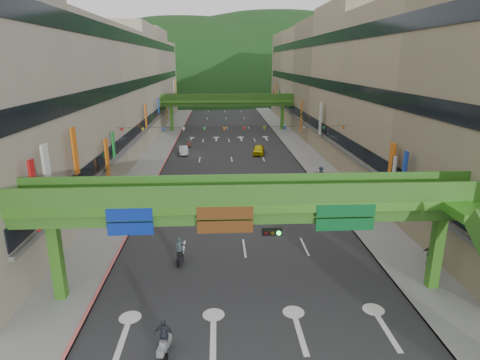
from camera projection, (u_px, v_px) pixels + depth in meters
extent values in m
cube|color=#28282B|center=(230.00, 145.00, 65.99)|extent=(18.00, 140.00, 0.02)
cube|color=gray|center=(162.00, 145.00, 65.41)|extent=(4.00, 140.00, 0.15)
cube|color=gray|center=(296.00, 144.00, 66.54)|extent=(4.00, 140.00, 0.15)
cube|color=#CC5959|center=(174.00, 145.00, 65.50)|extent=(0.20, 140.00, 0.18)
cube|color=gray|center=(284.00, 144.00, 66.44)|extent=(0.20, 140.00, 0.18)
cube|color=#9E937F|center=(107.00, 86.00, 62.31)|extent=(12.00, 95.00, 19.00)
cube|color=black|center=(149.00, 120.00, 64.13)|extent=(0.08, 90.25, 1.40)
cube|color=black|center=(146.00, 82.00, 62.42)|extent=(0.08, 90.25, 1.40)
cube|color=black|center=(143.00, 41.00, 60.71)|extent=(0.08, 90.25, 1.40)
cube|color=gray|center=(347.00, 86.00, 64.26)|extent=(12.00, 95.00, 19.00)
cube|color=black|center=(309.00, 119.00, 65.46)|extent=(0.08, 90.25, 1.40)
cube|color=black|center=(310.00, 81.00, 63.75)|extent=(0.08, 90.25, 1.40)
cube|color=black|center=(312.00, 42.00, 62.04)|extent=(0.08, 90.25, 1.40)
cube|color=#4C9E2D|center=(252.00, 203.00, 22.24)|extent=(28.00, 2.20, 0.50)
cube|color=#387223|center=(252.00, 213.00, 22.41)|extent=(28.00, 1.76, 0.70)
cube|color=#4C9E2D|center=(57.00, 262.00, 22.63)|extent=(0.60, 0.60, 4.80)
cube|color=#4C9E2D|center=(436.00, 252.00, 23.76)|extent=(0.60, 0.60, 4.80)
cube|color=#387223|center=(253.00, 195.00, 21.02)|extent=(28.00, 0.12, 1.10)
cube|color=#387223|center=(250.00, 183.00, 23.01)|extent=(28.00, 0.12, 1.10)
cube|color=navy|center=(130.00, 223.00, 21.05)|extent=(2.40, 0.12, 1.50)
cube|color=#593314|center=(225.00, 221.00, 21.30)|extent=(3.00, 0.12, 1.50)
cube|color=#0C5926|center=(345.00, 218.00, 21.64)|extent=(3.20, 0.12, 1.50)
cube|color=black|center=(272.00, 232.00, 21.47)|extent=(1.10, 0.28, 0.35)
cube|color=#4C9E2D|center=(227.00, 101.00, 78.71)|extent=(28.00, 2.20, 0.50)
cube|color=#387223|center=(227.00, 104.00, 78.88)|extent=(28.00, 1.76, 0.70)
cube|color=#4C9E2D|center=(172.00, 119.00, 79.10)|extent=(0.60, 0.60, 4.80)
cube|color=#4C9E2D|center=(282.00, 118.00, 80.23)|extent=(0.60, 0.60, 4.80)
cube|color=#387223|center=(227.00, 97.00, 77.49)|extent=(28.00, 0.12, 1.10)
cube|color=#387223|center=(227.00, 96.00, 79.48)|extent=(28.00, 0.12, 1.10)
ellipsoid|color=#1C4419|center=(187.00, 94.00, 170.50)|extent=(168.00, 140.00, 112.00)
ellipsoid|color=#1C4419|center=(274.00, 90.00, 191.71)|extent=(208.00, 176.00, 128.00)
cylinder|color=black|center=(234.00, 127.00, 45.08)|extent=(26.00, 0.03, 0.03)
cone|color=red|center=(122.00, 130.00, 44.51)|extent=(0.36, 0.36, 0.40)
cone|color=gold|center=(143.00, 130.00, 44.63)|extent=(0.36, 0.36, 0.40)
cone|color=#193FB2|center=(163.00, 130.00, 44.75)|extent=(0.36, 0.36, 0.40)
cone|color=silver|center=(184.00, 129.00, 44.86)|extent=(0.36, 0.36, 0.40)
cone|color=#198C33|center=(204.00, 129.00, 44.98)|extent=(0.36, 0.36, 0.40)
cone|color=orange|center=(224.00, 129.00, 45.10)|extent=(0.36, 0.36, 0.40)
cone|color=red|center=(244.00, 129.00, 45.21)|extent=(0.36, 0.36, 0.40)
cone|color=gold|center=(264.00, 129.00, 45.33)|extent=(0.36, 0.36, 0.40)
cone|color=#193FB2|center=(284.00, 128.00, 45.45)|extent=(0.36, 0.36, 0.40)
cone|color=silver|center=(304.00, 128.00, 45.57)|extent=(0.36, 0.36, 0.40)
cone|color=#198C33|center=(324.00, 128.00, 45.68)|extent=(0.36, 0.36, 0.40)
cone|color=orange|center=(343.00, 128.00, 45.80)|extent=(0.36, 0.36, 0.40)
cube|color=black|center=(180.00, 256.00, 27.33)|extent=(0.62, 1.34, 0.35)
cube|color=black|center=(180.00, 252.00, 27.26)|extent=(0.41, 0.60, 0.18)
cube|color=black|center=(182.00, 246.00, 27.71)|extent=(0.55, 0.18, 0.06)
cylinder|color=black|center=(183.00, 256.00, 27.94)|extent=(0.20, 0.51, 0.50)
cylinder|color=black|center=(178.00, 263.00, 26.90)|extent=(0.20, 0.51, 0.50)
imported|color=#36474E|center=(180.00, 248.00, 27.17)|extent=(0.63, 0.48, 1.55)
cube|color=black|center=(223.00, 196.00, 39.38)|extent=(0.66, 1.35, 0.35)
cube|color=black|center=(223.00, 194.00, 39.31)|extent=(0.43, 0.61, 0.18)
cube|color=black|center=(224.00, 190.00, 39.75)|extent=(0.55, 0.20, 0.06)
cylinder|color=black|center=(224.00, 197.00, 39.98)|extent=(0.22, 0.51, 0.50)
cylinder|color=black|center=(222.00, 201.00, 38.95)|extent=(0.22, 0.51, 0.50)
imported|color=maroon|center=(223.00, 189.00, 39.18)|extent=(1.01, 0.87, 1.79)
cube|color=gray|center=(164.00, 345.00, 18.71)|extent=(0.58, 1.34, 0.35)
cube|color=gray|center=(164.00, 341.00, 18.64)|extent=(0.40, 0.60, 0.18)
cube|color=gray|center=(163.00, 329.00, 19.08)|extent=(0.55, 0.16, 0.06)
cylinder|color=black|center=(164.00, 343.00, 19.31)|extent=(0.19, 0.51, 0.50)
cylinder|color=black|center=(166.00, 359.00, 18.28)|extent=(0.19, 0.51, 0.50)
imported|color=#262B35|center=(164.00, 335.00, 18.54)|extent=(0.99, 0.55, 1.59)
cube|color=maroon|center=(189.00, 144.00, 63.99)|extent=(0.49, 1.33, 0.35)
cube|color=maroon|center=(189.00, 143.00, 63.92)|extent=(0.36, 0.58, 0.18)
cube|color=maroon|center=(190.00, 140.00, 64.37)|extent=(0.55, 0.12, 0.06)
cylinder|color=black|center=(190.00, 145.00, 64.60)|extent=(0.15, 0.51, 0.50)
cylinder|color=black|center=(189.00, 147.00, 63.55)|extent=(0.15, 0.51, 0.50)
imported|color=#3A383E|center=(189.00, 141.00, 63.83)|extent=(0.79, 0.56, 1.52)
cube|color=black|center=(332.00, 203.00, 37.58)|extent=(1.30, 0.36, 0.35)
cube|color=black|center=(333.00, 200.00, 37.51)|extent=(0.55, 0.31, 0.18)
cube|color=black|center=(339.00, 197.00, 37.47)|extent=(0.07, 0.55, 0.06)
cylinder|color=black|center=(338.00, 205.00, 37.70)|extent=(0.50, 0.11, 0.50)
cylinder|color=black|center=(326.00, 206.00, 37.63)|extent=(0.50, 0.11, 0.50)
cube|color=black|center=(326.00, 195.00, 39.69)|extent=(1.30, 0.36, 0.35)
cube|color=black|center=(326.00, 193.00, 39.62)|extent=(0.55, 0.31, 0.18)
cube|color=black|center=(332.00, 190.00, 39.58)|extent=(0.07, 0.55, 0.06)
cylinder|color=black|center=(332.00, 198.00, 39.81)|extent=(0.50, 0.11, 0.50)
cylinder|color=black|center=(321.00, 198.00, 39.74)|extent=(0.50, 0.11, 0.50)
cube|color=black|center=(321.00, 188.00, 41.79)|extent=(1.30, 0.36, 0.35)
cube|color=black|center=(321.00, 186.00, 41.72)|extent=(0.55, 0.31, 0.18)
cube|color=black|center=(326.00, 184.00, 41.68)|extent=(0.07, 0.55, 0.06)
cylinder|color=black|center=(326.00, 191.00, 41.91)|extent=(0.50, 0.11, 0.50)
cylinder|color=black|center=(315.00, 191.00, 41.84)|extent=(0.50, 0.11, 0.50)
cube|color=black|center=(316.00, 182.00, 43.90)|extent=(1.30, 0.36, 0.35)
cube|color=black|center=(316.00, 180.00, 43.83)|extent=(0.55, 0.31, 0.18)
cube|color=black|center=(321.00, 178.00, 43.79)|extent=(0.07, 0.55, 0.06)
cylinder|color=black|center=(321.00, 185.00, 44.02)|extent=(0.50, 0.11, 0.50)
cylinder|color=black|center=(311.00, 185.00, 43.95)|extent=(0.50, 0.11, 0.50)
cube|color=black|center=(311.00, 177.00, 46.00)|extent=(1.30, 0.36, 0.35)
cube|color=black|center=(311.00, 175.00, 45.93)|extent=(0.55, 0.31, 0.18)
cube|color=black|center=(316.00, 172.00, 45.90)|extent=(0.07, 0.55, 0.06)
cylinder|color=black|center=(316.00, 179.00, 46.12)|extent=(0.50, 0.11, 0.50)
cylinder|color=black|center=(307.00, 179.00, 46.06)|extent=(0.50, 0.11, 0.50)
imported|color=#96989D|center=(184.00, 150.00, 59.29)|extent=(1.71, 3.91, 1.25)
imported|color=#D8C60C|center=(259.00, 150.00, 59.31)|extent=(2.20, 4.27, 1.39)
imported|color=#BB3249|center=(371.00, 210.00, 34.87)|extent=(0.94, 0.80, 1.71)
imported|color=black|center=(429.00, 256.00, 26.81)|extent=(0.93, 0.83, 1.51)
imported|color=#29374C|center=(321.00, 175.00, 45.74)|extent=(0.86, 0.67, 1.64)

